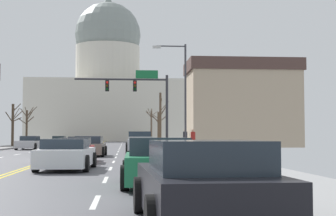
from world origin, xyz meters
TOP-DOWN VIEW (x-y plane):
  - ground at (0.00, -0.00)m, footprint 20.00×180.00m
  - signal_gantry at (5.38, 13.46)m, footprint 7.91×0.41m
  - street_lamp_right at (7.88, 5.05)m, footprint 2.34×0.24m
  - capitol_building at (0.00, 84.43)m, footprint 33.16×20.19m
  - pickup_truck_near_00 at (5.21, 10.51)m, footprint 2.22×5.26m
  - sedan_near_01 at (1.79, 3.67)m, footprint 2.11×4.25m
  - sedan_near_02 at (1.56, -3.44)m, footprint 1.97×4.59m
  - sedan_near_03 at (1.77, -9.06)m, footprint 2.18×4.65m
  - sedan_near_04 at (5.01, -15.63)m, footprint 2.06×4.31m
  - sedan_near_05 at (5.29, -21.86)m, footprint 2.07×4.39m
  - sedan_oncoming_00 at (-4.97, 19.37)m, footprint 2.05×4.30m
  - sedan_oncoming_01 at (-1.63, 29.56)m, footprint 2.15×4.38m
  - sedan_oncoming_02 at (-5.28, 43.02)m, footprint 2.09×4.71m
  - flank_building_03 at (17.41, 27.80)m, footprint 12.68×7.47m
  - bare_tree_00 at (8.36, 36.45)m, footprint 2.10×1.61m
  - bare_tree_01 at (-8.54, 28.80)m, footprint 1.70×2.15m
  - bare_tree_02 at (8.24, 30.83)m, footprint 1.17×1.05m
  - bare_tree_04 at (7.81, 44.48)m, footprint 1.84×1.92m
  - bare_tree_05 at (-8.45, 36.48)m, footprint 2.10×2.43m
  - pedestrian_00 at (8.93, 6.63)m, footprint 0.35×0.34m
  - pedestrian_01 at (8.74, 9.85)m, footprint 0.35×0.34m

SIDE VIEW (x-z plane):
  - ground at x=0.00m, z-range -0.08..0.12m
  - sedan_oncoming_01 at x=-1.63m, z-range -0.02..1.17m
  - sedan_oncoming_02 at x=-5.28m, z-range -0.04..1.19m
  - sedan_near_03 at x=1.77m, z-range -0.03..1.19m
  - sedan_near_02 at x=1.56m, z-range -0.03..1.21m
  - sedan_oncoming_00 at x=-4.97m, z-range -0.04..1.23m
  - sedan_near_04 at x=5.01m, z-range -0.05..1.26m
  - sedan_near_01 at x=1.79m, z-range -0.04..1.26m
  - sedan_near_05 at x=5.29m, z-range -0.04..1.26m
  - pickup_truck_near_00 at x=5.21m, z-range -0.08..1.56m
  - pedestrian_00 at x=8.93m, z-range 0.24..1.91m
  - pedestrian_01 at x=8.74m, z-range 0.24..1.96m
  - bare_tree_00 at x=8.36m, z-range 0.25..4.64m
  - bare_tree_01 at x=-8.54m, z-range 0.28..5.07m
  - bare_tree_05 at x=-8.45m, z-range 0.28..5.17m
  - bare_tree_04 at x=7.81m, z-range 0.29..5.44m
  - bare_tree_02 at x=8.24m, z-range 0.30..6.59m
  - street_lamp_right at x=7.88m, z-range 0.87..8.37m
  - signal_gantry at x=5.38m, z-range 1.55..8.30m
  - flank_building_03 at x=17.41m, z-range 0.05..9.90m
  - capitol_building at x=0.00m, z-range -4.89..28.69m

